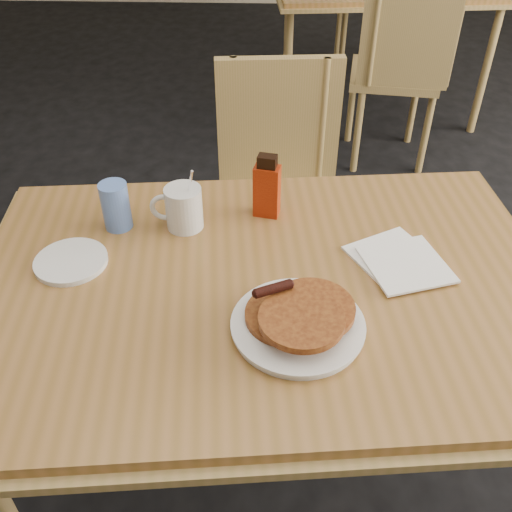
{
  "coord_description": "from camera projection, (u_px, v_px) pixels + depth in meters",
  "views": [
    {
      "loc": [
        0.06,
        -0.86,
        1.56
      ],
      "look_at": [
        0.03,
        0.03,
        0.84
      ],
      "focal_mm": 40.0,
      "sensor_mm": 36.0,
      "label": 1
    }
  ],
  "objects": [
    {
      "name": "blue_tumbler",
      "position": [
        116.0,
        206.0,
        1.34
      ],
      "size": [
        0.08,
        0.08,
        0.12
      ],
      "primitive_type": "cylinder",
      "rotation": [
        0.0,
        0.0,
        0.29
      ],
      "color": "#5477C5",
      "rests_on": "main_table"
    },
    {
      "name": "floor",
      "position": [
        247.0,
        487.0,
        1.65
      ],
      "size": [
        10.0,
        10.0,
        0.0
      ],
      "primitive_type": "plane",
      "color": "black",
      "rests_on": "ground"
    },
    {
      "name": "main_table",
      "position": [
        266.0,
        294.0,
        1.25
      ],
      "size": [
        1.38,
        1.0,
        0.75
      ],
      "rotation": [
        0.0,
        0.0,
        0.1
      ],
      "color": "olive",
      "rests_on": "floor"
    },
    {
      "name": "syrup_bottle",
      "position": [
        267.0,
        188.0,
        1.37
      ],
      "size": [
        0.07,
        0.05,
        0.16
      ],
      "rotation": [
        0.0,
        0.0,
        -0.2
      ],
      "color": "maroon",
      "rests_on": "main_table"
    },
    {
      "name": "chair_neighbor_near",
      "position": [
        400.0,
        61.0,
        2.76
      ],
      "size": [
        0.48,
        0.48,
        0.95
      ],
      "rotation": [
        0.0,
        0.0,
        -0.14
      ],
      "color": "#A0804B",
      "rests_on": "floor"
    },
    {
      "name": "pancake_plate",
      "position": [
        299.0,
        320.0,
        1.1
      ],
      "size": [
        0.26,
        0.26,
        0.08
      ],
      "rotation": [
        0.0,
        0.0,
        0.01
      ],
      "color": "silver",
      "rests_on": "main_table"
    },
    {
      "name": "side_saucer",
      "position": [
        71.0,
        261.0,
        1.26
      ],
      "size": [
        0.16,
        0.16,
        0.01
      ],
      "primitive_type": "cylinder",
      "rotation": [
        0.0,
        0.0,
        -0.02
      ],
      "color": "silver",
      "rests_on": "main_table"
    },
    {
      "name": "coffee_mug",
      "position": [
        183.0,
        207.0,
        1.34
      ],
      "size": [
        0.13,
        0.09,
        0.16
      ],
      "rotation": [
        0.0,
        0.0,
        0.24
      ],
      "color": "silver",
      "rests_on": "main_table"
    },
    {
      "name": "chair_main_far",
      "position": [
        277.0,
        176.0,
        1.95
      ],
      "size": [
        0.45,
        0.45,
        0.92
      ],
      "rotation": [
        0.0,
        0.0,
        0.09
      ],
      "color": "#A0804B",
      "rests_on": "floor"
    },
    {
      "name": "napkin_stack",
      "position": [
        400.0,
        261.0,
        1.26
      ],
      "size": [
        0.24,
        0.25,
        0.01
      ],
      "rotation": [
        0.0,
        0.0,
        0.52
      ],
      "color": "white",
      "rests_on": "main_table"
    }
  ]
}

